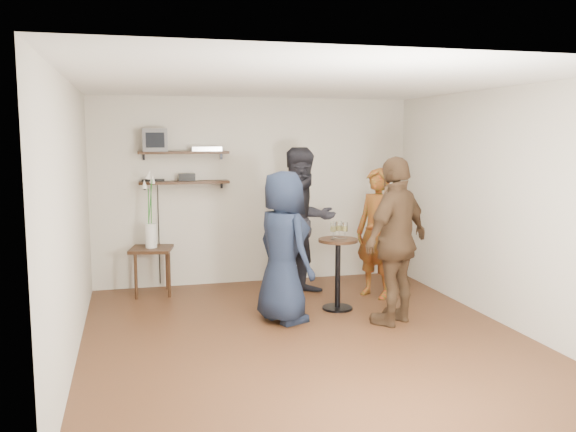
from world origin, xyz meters
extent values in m
cube|color=#432315|center=(0.00, 0.00, -0.02)|extent=(4.50, 5.00, 0.04)
cube|color=white|center=(0.00, 0.00, 2.62)|extent=(4.50, 5.00, 0.04)
cube|color=beige|center=(0.00, 2.52, 1.30)|extent=(4.50, 0.04, 2.60)
cube|color=beige|center=(0.00, -2.52, 1.30)|extent=(4.50, 0.04, 2.60)
cube|color=beige|center=(-2.27, 0.00, 1.30)|extent=(0.04, 5.00, 2.60)
cube|color=beige|center=(2.27, 0.00, 1.30)|extent=(0.04, 5.00, 2.60)
cube|color=black|center=(-1.00, 2.38, 1.85)|extent=(1.20, 0.25, 0.04)
cube|color=black|center=(-1.00, 2.38, 1.45)|extent=(1.20, 0.25, 0.04)
cube|color=#59595B|center=(-1.38, 2.38, 2.02)|extent=(0.32, 0.30, 0.30)
cube|color=silver|center=(-0.70, 2.38, 1.90)|extent=(0.40, 0.24, 0.06)
cube|color=black|center=(-0.97, 2.38, 1.52)|extent=(0.22, 0.10, 0.10)
cube|color=black|center=(-1.41, 2.42, 1.48)|extent=(0.30, 0.05, 0.03)
cube|color=black|center=(-1.47, 2.12, 0.60)|extent=(0.61, 0.61, 0.04)
cylinder|color=black|center=(-1.68, 1.91, 0.29)|extent=(0.04, 0.04, 0.58)
cylinder|color=black|center=(-1.26, 1.91, 0.29)|extent=(0.04, 0.04, 0.58)
cylinder|color=black|center=(-1.68, 2.33, 0.29)|extent=(0.04, 0.04, 0.58)
cylinder|color=black|center=(-1.26, 2.33, 0.29)|extent=(0.04, 0.04, 0.58)
cylinder|color=white|center=(-1.47, 2.12, 0.78)|extent=(0.15, 0.15, 0.32)
cylinder|color=#226B1E|center=(-1.49, 2.12, 1.11)|extent=(0.01, 0.07, 0.58)
cone|color=white|center=(-1.53, 2.12, 1.46)|extent=(0.07, 0.09, 0.13)
cylinder|color=#226B1E|center=(-1.45, 2.13, 1.14)|extent=(0.04, 0.06, 0.64)
cone|color=white|center=(-1.42, 2.15, 1.52)|extent=(0.11, 0.13, 0.13)
cylinder|color=#226B1E|center=(-1.47, 2.10, 1.17)|extent=(0.10, 0.09, 0.70)
cone|color=white|center=(-1.47, 2.07, 1.59)|extent=(0.14, 0.13, 0.14)
cylinder|color=black|center=(0.66, 0.85, 0.84)|extent=(0.47, 0.47, 0.04)
cylinder|color=black|center=(0.66, 0.85, 0.43)|extent=(0.06, 0.06, 0.80)
cylinder|color=black|center=(0.66, 0.85, 0.01)|extent=(0.36, 0.36, 0.03)
cylinder|color=silver|center=(0.59, 0.80, 0.86)|extent=(0.06, 0.06, 0.00)
cylinder|color=silver|center=(0.59, 0.80, 0.91)|extent=(0.01, 0.01, 0.09)
cylinder|color=silver|center=(0.59, 0.80, 1.01)|extent=(0.07, 0.07, 0.11)
cylinder|color=#F0DF62|center=(0.59, 0.80, 0.99)|extent=(0.06, 0.06, 0.06)
cylinder|color=silver|center=(0.74, 0.82, 0.86)|extent=(0.06, 0.06, 0.00)
cylinder|color=silver|center=(0.74, 0.82, 0.91)|extent=(0.01, 0.01, 0.09)
cylinder|color=silver|center=(0.74, 0.82, 1.00)|extent=(0.07, 0.07, 0.11)
cylinder|color=#F0DF62|center=(0.74, 0.82, 0.98)|extent=(0.06, 0.06, 0.06)
cylinder|color=silver|center=(0.65, 0.92, 0.86)|extent=(0.06, 0.06, 0.00)
cylinder|color=silver|center=(0.65, 0.92, 0.91)|extent=(0.01, 0.01, 0.09)
cylinder|color=silver|center=(0.65, 0.92, 1.00)|extent=(0.06, 0.06, 0.11)
cylinder|color=#F0DF62|center=(0.65, 0.92, 0.98)|extent=(0.06, 0.06, 0.06)
cylinder|color=silver|center=(0.67, 0.85, 0.86)|extent=(0.06, 0.06, 0.00)
cylinder|color=silver|center=(0.67, 0.85, 0.91)|extent=(0.01, 0.01, 0.09)
cylinder|color=silver|center=(0.67, 0.85, 1.01)|extent=(0.07, 0.07, 0.11)
cylinder|color=#F0DF62|center=(0.67, 0.85, 0.99)|extent=(0.06, 0.06, 0.06)
imported|color=red|center=(1.34, 1.28, 0.83)|extent=(0.66, 0.73, 1.67)
imported|color=black|center=(0.46, 1.62, 0.96)|extent=(1.09, 0.95, 1.93)
imported|color=black|center=(-0.08, 0.55, 0.85)|extent=(0.81, 0.97, 1.70)
imported|color=#422D1C|center=(1.10, 0.17, 0.93)|extent=(1.16, 0.97, 1.86)
camera|label=1|loc=(-1.71, -5.90, 2.08)|focal=38.00mm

